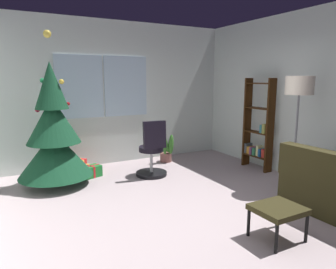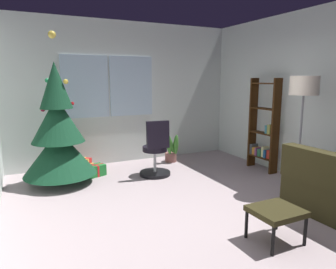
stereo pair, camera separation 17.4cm
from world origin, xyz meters
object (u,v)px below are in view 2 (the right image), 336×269
(office_chair, at_px, (156,154))
(potted_plant, at_px, (172,150))
(floor_lamp, at_px, (304,92))
(gift_box_green, at_px, (95,170))
(holiday_tree, at_px, (58,135))
(bookshelf, at_px, (264,131))
(gift_box_red, at_px, (82,165))
(gift_box_gold, at_px, (93,170))
(footstool, at_px, (276,213))

(office_chair, xyz_separation_m, potted_plant, (0.67, 0.71, -0.13))
(floor_lamp, bearing_deg, potted_plant, 113.28)
(gift_box_green, bearing_deg, holiday_tree, -166.49)
(bookshelf, height_order, potted_plant, bookshelf)
(gift_box_red, relative_size, bookshelf, 0.22)
(gift_box_green, bearing_deg, gift_box_gold, 95.39)
(holiday_tree, distance_m, floor_lamp, 3.89)
(footstool, height_order, gift_box_green, footstool)
(gift_box_green, height_order, floor_lamp, floor_lamp)
(gift_box_gold, xyz_separation_m, floor_lamp, (2.69, -2.26, 1.46))
(office_chair, xyz_separation_m, bookshelf, (2.00, -0.53, 0.36))
(footstool, xyz_separation_m, gift_box_green, (-1.22, 3.13, -0.23))
(office_chair, bearing_deg, gift_box_green, 154.27)
(footstool, relative_size, gift_box_red, 1.34)
(holiday_tree, xyz_separation_m, gift_box_red, (0.44, 0.49, -0.70))
(footstool, distance_m, gift_box_gold, 3.50)
(gift_box_red, distance_m, floor_lamp, 4.01)
(footstool, bearing_deg, bookshelf, 50.24)
(gift_box_gold, distance_m, floor_lamp, 3.80)
(potted_plant, bearing_deg, floor_lamp, -66.72)
(footstool, distance_m, gift_box_green, 3.36)
(holiday_tree, relative_size, bookshelf, 1.41)
(footstool, bearing_deg, gift_box_gold, 110.69)
(potted_plant, bearing_deg, bookshelf, -43.01)
(holiday_tree, bearing_deg, gift_box_green, 13.51)
(gift_box_red, height_order, bookshelf, bookshelf)
(footstool, height_order, office_chair, office_chair)
(footstool, relative_size, gift_box_green, 1.28)
(footstool, height_order, holiday_tree, holiday_tree)
(gift_box_gold, xyz_separation_m, office_chair, (1.00, -0.61, 0.32))
(gift_box_gold, height_order, office_chair, office_chair)
(gift_box_gold, bearing_deg, office_chair, -31.50)
(bookshelf, relative_size, potted_plant, 2.69)
(gift_box_gold, distance_m, office_chair, 1.22)
(gift_box_gold, height_order, floor_lamp, floor_lamp)
(potted_plant, bearing_deg, gift_box_red, 176.25)
(holiday_tree, relative_size, office_chair, 2.42)
(office_chair, height_order, potted_plant, office_chair)
(holiday_tree, distance_m, office_chair, 1.68)
(gift_box_gold, relative_size, potted_plant, 0.60)
(holiday_tree, bearing_deg, gift_box_red, 48.18)
(office_chair, xyz_separation_m, floor_lamp, (1.69, -1.64, 1.13))
(gift_box_green, bearing_deg, bookshelf, -18.61)
(footstool, height_order, gift_box_red, footstool)
(bookshelf, bearing_deg, gift_box_red, 156.69)
(footstool, bearing_deg, potted_plant, 82.53)
(office_chair, bearing_deg, gift_box_gold, 148.50)
(floor_lamp, bearing_deg, footstool, -145.27)
(gift_box_red, height_order, potted_plant, potted_plant)
(footstool, xyz_separation_m, office_chair, (-0.23, 2.65, 0.08))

